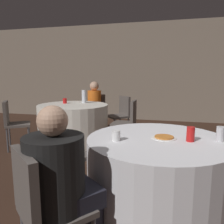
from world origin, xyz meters
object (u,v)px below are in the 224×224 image
Objects in this scene: chair_near_west at (61,148)px; soda_can_red at (191,134)px; chair_far_southwest at (12,120)px; soda_can_silver at (220,134)px; chair_far_east at (128,119)px; chair_far_north at (96,109)px; pizza_plate_near at (164,137)px; table_far at (74,124)px; chair_far_northeast at (121,112)px; chair_near_southwest at (42,202)px; table_near at (157,179)px; bottle_far at (84,96)px; person_black_shirt at (65,187)px; person_orange_shirt at (93,107)px.

chair_near_west is 7.07× the size of soda_can_red.
chair_far_southwest is 7.07× the size of soda_can_silver.
chair_far_east is 7.07× the size of soda_can_red.
pizza_plate_near is (1.60, -2.99, 0.24)m from chair_far_north.
table_far is 1.08m from chair_far_northeast.
chair_near_southwest is 3.90m from chair_far_north.
table_near is at bearing 90.00° from chair_near_west.
chair_near_west is at bearing 150.32° from chair_near_southwest.
chair_near_southwest is 2.87m from chair_far_southwest.
soda_can_red is at bearing -45.72° from table_far.
bottle_far reaches higher than chair_near_west.
pizza_plate_near is at bearing -54.36° from bottle_far.
chair_far_southwest is 0.77× the size of person_black_shirt.
person_black_shirt reaches higher than chair_near_southwest.
chair_far_north and chair_far_southwest have the same top height.
chair_near_southwest is at bearing 110.07° from person_orange_shirt.
chair_near_southwest is 0.77× the size of person_black_shirt.
soda_can_red is (1.28, -0.19, 0.29)m from chair_near_west.
soda_can_red is at bearing -11.31° from pizza_plate_near.
pizza_plate_near is at bearing -176.58° from soda_can_silver.
person_black_shirt is 0.93m from pizza_plate_near.
chair_far_north is at bearing 89.74° from bottle_far.
chair_far_north is 1.00× the size of chair_far_northeast.
chair_far_east is at bearing 130.34° from person_black_shirt.
chair_far_east is at bearing -1.29° from table_far.
bottle_far is (1.01, 0.89, 0.36)m from chair_far_southwest.
table_near is 0.51m from soda_can_red.
chair_far_north is 3.81m from person_black_shirt.
table_near is at bearing 90.00° from person_black_shirt.
chair_far_southwest is at bearing 85.06° from chair_far_northeast.
chair_far_northeast is (-0.87, 2.67, 0.15)m from table_near.
person_black_shirt is at bearing -129.65° from table_near.
pizza_plate_near is 0.46m from soda_can_silver.
table_far is 2.91m from chair_near_southwest.
person_orange_shirt is at bearing 119.69° from pizza_plate_near.
person_orange_shirt is (-1.01, 3.51, 0.01)m from person_black_shirt.
person_black_shirt is 1.30m from soda_can_silver.
chair_far_northeast is at bearing 159.48° from chair_far_north.
chair_near_southwest reaches higher than table_near.
person_black_shirt reaches higher than chair_far_northeast.
chair_near_southwest is 1.00× the size of chair_near_west.
chair_near_southwest is at bearing -73.58° from bottle_far.
chair_far_north reaches higher than pizza_plate_near.
chair_far_southwest is 1.79m from person_orange_shirt.
person_orange_shirt reaches higher than chair_far_northeast.
chair_near_southwest is 0.16m from person_black_shirt.
bottle_far is (-2.05, 2.20, 0.07)m from soda_can_silver.
soda_can_red is (0.26, -0.03, 0.44)m from table_near.
soda_can_red is 0.25m from soda_can_silver.
table_far is 1.54× the size of chair_far_north.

